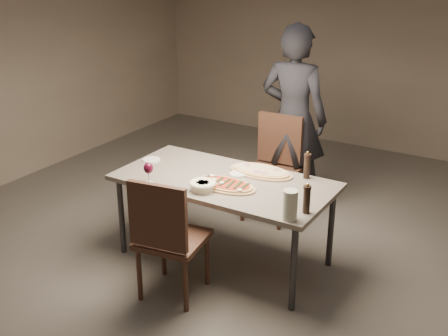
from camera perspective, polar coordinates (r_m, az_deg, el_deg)
The scene contains 14 objects.
room at distance 4.42m, azimuth 0.00°, elevation 6.64°, with size 7.00×7.00×7.00m.
dining_table at distance 4.66m, azimuth 0.00°, elevation -1.80°, with size 1.80×0.90×0.75m.
zucchini_pizza at distance 4.49m, azimuth 0.07°, elevation -1.69°, with size 0.54×0.30×0.05m.
ham_pizza at distance 4.76m, azimuth 3.77°, elevation -0.33°, with size 0.58×0.32×0.04m.
bread_basket at distance 4.41m, azimuth -2.17°, elevation -1.75°, with size 0.21×0.21×0.08m.
oil_dish at distance 4.71m, azimuth 1.42°, elevation -0.63°, with size 0.14×0.14×0.02m.
pepper_mill_left at distance 4.67m, azimuth 8.43°, elevation 0.25°, with size 0.06×0.06×0.23m.
pepper_mill_right at distance 4.06m, azimuth 8.40°, elevation -3.12°, with size 0.06×0.06×0.23m.
carafe at distance 3.95m, azimuth 6.73°, elevation -3.75°, with size 0.11×0.11×0.22m.
wine_glass at distance 4.56m, azimuth -7.69°, elevation -0.08°, with size 0.08×0.08×0.18m.
side_plate at distance 5.08m, azimuth -7.38°, elevation 0.84°, with size 0.16×0.16×0.01m.
chair_near at distance 4.20m, azimuth -5.86°, elevation -6.62°, with size 0.55×0.55×1.01m.
chair_far at distance 5.55m, azimuth 5.12°, elevation 0.70°, with size 0.50×0.50×1.02m.
diner at distance 5.65m, azimuth 7.07°, elevation 5.00°, with size 0.69×0.45×1.88m, color black.
Camera 1 is at (2.22, -3.65, 2.55)m, focal length 45.00 mm.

